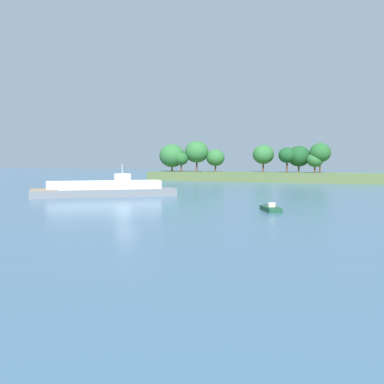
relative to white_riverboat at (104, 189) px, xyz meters
name	(u,v)px	position (x,y,z in m)	size (l,w,h in m)	color
ground_plane	(127,215)	(15.80, -21.43, -1.19)	(400.00, 400.00, 0.00)	#3D607F
treeline_island	(267,168)	(11.66, 61.50, 2.24)	(74.87, 11.69, 10.71)	#566B3D
white_riverboat	(104,189)	(0.00, 0.00, 0.00)	(20.18, 16.76, 5.03)	slate
small_motorboat	(271,209)	(29.14, -11.78, -0.90)	(3.40, 4.61, 1.03)	#19472D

